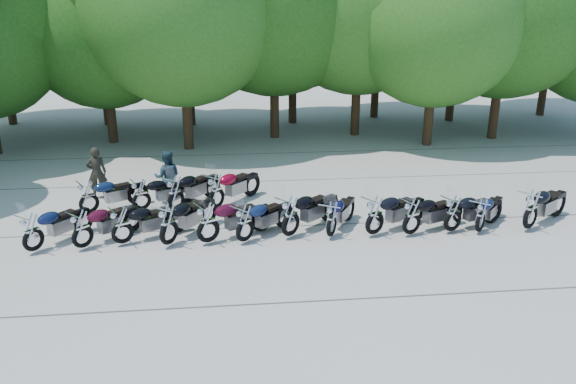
{
  "coord_description": "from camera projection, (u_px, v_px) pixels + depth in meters",
  "views": [
    {
      "loc": [
        -1.62,
        -14.16,
        6.55
      ],
      "look_at": [
        0.0,
        1.5,
        1.1
      ],
      "focal_mm": 35.0,
      "sensor_mm": 36.0,
      "label": 1
    }
  ],
  "objects": [
    {
      "name": "tree_6",
      "position": [
        437.0,
        16.0,
        24.62
      ],
      "size": [
        8.0,
        8.0,
        9.82
      ],
      "color": "#3A2614",
      "rests_on": "ground"
    },
    {
      "name": "tree_12",
      "position": [
        293.0,
        15.0,
        29.4
      ],
      "size": [
        7.88,
        7.88,
        9.67
      ],
      "color": "#3A2614",
      "rests_on": "ground"
    },
    {
      "name": "tree_7",
      "position": [
        508.0,
        2.0,
        25.69
      ],
      "size": [
        8.79,
        8.79,
        10.79
      ],
      "color": "#3A2614",
      "rests_on": "ground"
    },
    {
      "name": "tree_14",
      "position": [
        459.0,
        13.0,
        29.88
      ],
      "size": [
        8.02,
        8.02,
        9.84
      ],
      "color": "#3A2614",
      "rests_on": "ground"
    },
    {
      "name": "motorcycle_5",
      "position": [
        245.0,
        222.0,
        15.65
      ],
      "size": [
        2.13,
        2.02,
        1.27
      ],
      "primitive_type": null,
      "rotation": [
        0.0,
        0.0,
        2.31
      ],
      "color": "#0E1A3F",
      "rests_on": "ground"
    },
    {
      "name": "motorcycle_7",
      "position": [
        332.0,
        218.0,
        16.0
      ],
      "size": [
        1.67,
        2.19,
        1.22
      ],
      "primitive_type": null,
      "rotation": [
        0.0,
        0.0,
        2.6
      ],
      "color": "black",
      "rests_on": "ground"
    },
    {
      "name": "rider_1",
      "position": [
        168.0,
        177.0,
        18.68
      ],
      "size": [
        0.89,
        0.69,
        1.82
      ],
      "primitive_type": "imported",
      "rotation": [
        0.0,
        0.0,
        3.14
      ],
      "color": "#223E48",
      "rests_on": "ground"
    },
    {
      "name": "tree_10",
      "position": [
        97.0,
        17.0,
        28.91
      ],
      "size": [
        7.78,
        7.78,
        9.55
      ],
      "color": "#3A2614",
      "rests_on": "ground"
    },
    {
      "name": "motorcycle_12",
      "position": [
        531.0,
        208.0,
        16.48
      ],
      "size": [
        2.47,
        2.04,
        1.4
      ],
      "primitive_type": null,
      "rotation": [
        0.0,
        0.0,
        2.18
      ],
      "color": "black",
      "rests_on": "ground"
    },
    {
      "name": "tree_13",
      "position": [
        379.0,
        8.0,
        30.72
      ],
      "size": [
        8.31,
        8.31,
        10.2
      ],
      "color": "#3A2614",
      "rests_on": "ground"
    },
    {
      "name": "motorcycle_15",
      "position": [
        176.0,
        192.0,
        17.91
      ],
      "size": [
        2.1,
        2.33,
        1.37
      ],
      "primitive_type": null,
      "rotation": [
        0.0,
        0.0,
        2.45
      ],
      "color": "black",
      "rests_on": "ground"
    },
    {
      "name": "motorcycle_16",
      "position": [
        216.0,
        190.0,
        18.1
      ],
      "size": [
        2.21,
        2.3,
        1.38
      ],
      "primitive_type": null,
      "rotation": [
        0.0,
        0.0,
        2.4
      ],
      "color": "maroon",
      "rests_on": "ground"
    },
    {
      "name": "motorcycle_13",
      "position": [
        88.0,
        196.0,
        17.73
      ],
      "size": [
        2.28,
        1.72,
        1.27
      ],
      "primitive_type": null,
      "rotation": [
        0.0,
        0.0,
        2.1
      ],
      "color": "#0D1D3D",
      "rests_on": "ground"
    },
    {
      "name": "motorcycle_6",
      "position": [
        291.0,
        215.0,
        15.98
      ],
      "size": [
        2.36,
        2.22,
        1.41
      ],
      "primitive_type": null,
      "rotation": [
        0.0,
        0.0,
        2.3
      ],
      "color": "black",
      "rests_on": "ground"
    },
    {
      "name": "tree_3",
      "position": [
        181.0,
        4.0,
        23.77
      ],
      "size": [
        8.7,
        8.7,
        10.67
      ],
      "color": "#3A2614",
      "rests_on": "ground"
    },
    {
      "name": "motorcycle_10",
      "position": [
        453.0,
        213.0,
        16.33
      ],
      "size": [
        2.37,
        1.52,
        1.29
      ],
      "primitive_type": null,
      "rotation": [
        0.0,
        0.0,
        1.97
      ],
      "color": "black",
      "rests_on": "ground"
    },
    {
      "name": "motorcycle_11",
      "position": [
        481.0,
        215.0,
        16.33
      ],
      "size": [
        1.88,
        1.95,
        1.17
      ],
      "primitive_type": null,
      "rotation": [
        0.0,
        0.0,
        2.39
      ],
      "color": "#0E173E",
      "rests_on": "ground"
    },
    {
      "name": "motorcycle_14",
      "position": [
        141.0,
        194.0,
        18.01
      ],
      "size": [
        2.23,
        1.55,
        1.22
      ],
      "primitive_type": null,
      "rotation": [
        0.0,
        0.0,
        2.03
      ],
      "color": "black",
      "rests_on": "ground"
    },
    {
      "name": "motorcycle_4",
      "position": [
        208.0,
        222.0,
        15.56
      ],
      "size": [
        2.49,
        1.79,
        1.37
      ],
      "primitive_type": null,
      "rotation": [
        0.0,
        0.0,
        2.06
      ],
      "color": "#38071A",
      "rests_on": "ground"
    },
    {
      "name": "motorcycle_3",
      "position": [
        168.0,
        223.0,
        15.43
      ],
      "size": [
        2.02,
        2.43,
        1.38
      ],
      "primitive_type": null,
      "rotation": [
        0.0,
        0.0,
        2.52
      ],
      "color": "black",
      "rests_on": "ground"
    },
    {
      "name": "motorcycle_2",
      "position": [
        122.0,
        225.0,
        15.51
      ],
      "size": [
        2.27,
        1.64,
        1.25
      ],
      "primitive_type": null,
      "rotation": [
        0.0,
        0.0,
        2.06
      ],
      "color": "black",
      "rests_on": "ground"
    },
    {
      "name": "rider_0",
      "position": [
        97.0,
        173.0,
        19.19
      ],
      "size": [
        0.74,
        0.58,
        1.81
      ],
      "primitive_type": "imported",
      "rotation": [
        0.0,
        0.0,
        3.38
      ],
      "color": "black",
      "rests_on": "ground"
    },
    {
      "name": "motorcycle_8",
      "position": [
        375.0,
        214.0,
        16.09
      ],
      "size": [
        2.45,
        1.84,
        1.36
      ],
      "primitive_type": null,
      "rotation": [
        0.0,
        0.0,
        2.09
      ],
      "color": "black",
      "rests_on": "ground"
    },
    {
      "name": "motorcycle_9",
      "position": [
        412.0,
        215.0,
        16.12
      ],
      "size": [
        2.36,
        1.57,
        1.29
      ],
      "primitive_type": null,
      "rotation": [
        0.0,
        0.0,
        1.99
      ],
      "color": "black",
      "rests_on": "ground"
    },
    {
      "name": "tree_11",
      "position": [
        186.0,
        20.0,
        28.89
      ],
      "size": [
        7.56,
        7.56,
        9.28
      ],
      "color": "#3A2614",
      "rests_on": "ground"
    },
    {
      "name": "ground",
      "position": [
        294.0,
        247.0,
        15.61
      ],
      "size": [
        90.0,
        90.0,
        0.0
      ],
      "primitive_type": "plane",
      "color": "gray",
      "rests_on": "ground"
    },
    {
      "name": "motorcycle_1",
      "position": [
        82.0,
        228.0,
        15.25
      ],
      "size": [
        2.07,
        2.08,
        1.27
      ],
      "primitive_type": null,
      "rotation": [
        0.0,
        0.0,
        2.36
      ],
      "color": "#3E081A",
      "rests_on": "ground"
    },
    {
      "name": "motorcycle_0",
      "position": [
        32.0,
        231.0,
        15.05
      ],
      "size": [
        1.9,
        2.21,
        1.27
      ],
      "primitive_type": null,
      "rotation": [
        0.0,
        0.0,
        2.49
      ],
      "color": "#0C1639",
      "rests_on": "ground"
    },
    {
      "name": "tree_2",
      "position": [
        102.0,
        27.0,
        25.24
      ],
      "size": [
        7.31,
        7.31,
        8.97
      ],
      "color": "#3A2614",
      "rests_on": "ground"
    }
  ]
}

